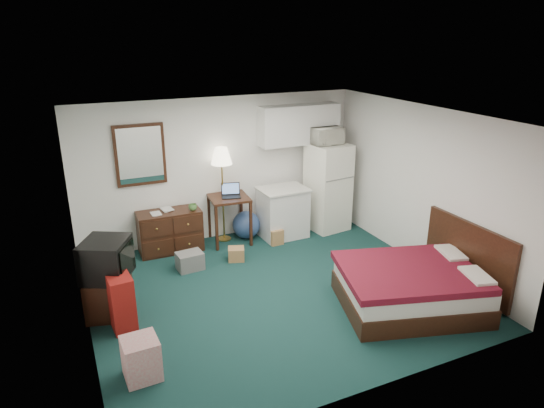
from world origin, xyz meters
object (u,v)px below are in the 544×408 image
dresser (170,231)px  desk (229,219)px  fridge (328,187)px  floor_lamp (223,195)px  bed (410,288)px  kitchen_counter (283,213)px  suitcase (121,302)px  tv_stand (109,295)px

dresser → desk: desk is taller
dresser → fridge: size_ratio=0.65×
floor_lamp → bed: floor_lamp is taller
fridge → kitchen_counter: bearing=172.5°
kitchen_counter → fridge: bearing=-1.6°
floor_lamp → kitchen_counter: floor_lamp is taller
bed → fridge: bearing=98.0°
bed → suitcase: (-3.58, 1.13, 0.07)m
desk → floor_lamp: bearing=124.0°
floor_lamp → suitcase: bearing=-135.3°
fridge → tv_stand: size_ratio=2.75×
dresser → bed: 3.99m
bed → tv_stand: bearing=174.0°
desk → tv_stand: size_ratio=1.43×
desk → bed: 3.39m
dresser → fridge: 2.97m
desk → fridge: bearing=0.3°
floor_lamp → kitchen_counter: bearing=-15.5°
desk → suitcase: 2.87m
bed → dresser: bearing=145.2°
floor_lamp → kitchen_counter: 1.14m
desk → fridge: fridge is taller
fridge → tv_stand: 4.37m
tv_stand → suitcase: size_ratio=0.82×
desk → kitchen_counter: bearing=-4.3°
dresser → bed: bearing=-49.9°
desk → kitchen_counter: size_ratio=0.96×
bed → desk: bearing=131.8°
fridge → tv_stand: bearing=-168.9°
dresser → suitcase: size_ratio=1.45×
fridge → desk: bearing=167.6°
dresser → desk: size_ratio=1.24×
fridge → bed: bearing=-105.8°
floor_lamp → suitcase: (-2.07, -2.05, -0.48)m
suitcase → dresser: bearing=56.8°
suitcase → kitchen_counter: bearing=25.3°
kitchen_counter → tv_stand: size_ratio=1.49×
floor_lamp → desk: 0.44m
dresser → kitchen_counter: size_ratio=1.19×
suitcase → tv_stand: bearing=100.3°
fridge → tv_stand: fridge is taller
suitcase → desk: bearing=37.7°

